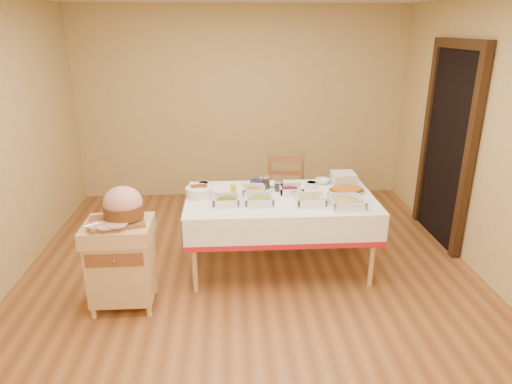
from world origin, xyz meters
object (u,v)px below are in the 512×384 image
dining_chair (285,198)px  preserve_jar_right (279,186)px  plate_stack (343,179)px  ham_on_board (122,207)px  bread_basket (199,192)px  brass_platter (347,191)px  butcher_cart (121,260)px  dining_table (280,212)px  mustard_bottle (233,191)px  preserve_jar_left (265,182)px

dining_chair → preserve_jar_right: size_ratio=8.65×
preserve_jar_right → plate_stack: (0.69, 0.14, 0.01)m
dining_chair → ham_on_board: 1.98m
preserve_jar_right → bread_basket: (-0.79, -0.12, -0.00)m
bread_basket → brass_platter: (1.45, 0.02, -0.03)m
butcher_cart → preserve_jar_right: preserve_jar_right is taller
dining_chair → bread_basket: 1.13m
dining_table → dining_chair: (0.13, 0.64, -0.10)m
ham_on_board → preserve_jar_right: (1.38, 0.73, -0.10)m
dining_table → dining_chair: 0.67m
ham_on_board → brass_platter: size_ratio=1.29×
mustard_bottle → brass_platter: bearing=4.8°
bread_basket → plate_stack: 1.50m
preserve_jar_left → ham_on_board: bearing=-146.7°
butcher_cart → dining_chair: 1.99m
dining_chair → plate_stack: size_ratio=4.09×
preserve_jar_right → brass_platter: size_ratio=0.31×
butcher_cart → preserve_jar_left: preserve_jar_left is taller
dining_chair → bread_basket: (-0.91, -0.59, 0.31)m
mustard_bottle → ham_on_board: bearing=-149.4°
plate_stack → brass_platter: size_ratio=0.67×
dining_table → bread_basket: 0.81m
preserve_jar_left → mustard_bottle: size_ratio=0.79×
butcher_cart → preserve_jar_right: (1.43, 0.77, 0.36)m
bread_basket → plate_stack: size_ratio=1.11×
plate_stack → mustard_bottle: bearing=-163.7°
preserve_jar_right → plate_stack: bearing=11.9°
preserve_jar_left → bread_basket: bearing=-162.6°
preserve_jar_right → plate_stack: plate_stack is taller
preserve_jar_left → brass_platter: size_ratio=0.38×
dining_chair → ham_on_board: size_ratio=2.11×
preserve_jar_right → mustard_bottle: (-0.46, -0.19, 0.03)m
mustard_bottle → plate_stack: size_ratio=0.73×
butcher_cart → preserve_jar_right: size_ratio=7.04×
dining_table → plate_stack: bearing=24.6°
dining_table → bread_basket: size_ratio=6.96×
butcher_cart → ham_on_board: bearing=38.0°
dining_chair → plate_stack: 0.73m
mustard_bottle → bread_basket: mustard_bottle is taller
dining_chair → dining_table: bearing=-101.5°
preserve_jar_right → plate_stack: 0.70m
butcher_cart → preserve_jar_left: (1.29, 0.86, 0.38)m
ham_on_board → plate_stack: size_ratio=1.94×
butcher_cart → preserve_jar_left: size_ratio=5.77×
preserve_jar_right → bread_basket: bread_basket is taller
preserve_jar_left → mustard_bottle: 0.43m
preserve_jar_right → mustard_bottle: bearing=-157.4°
brass_platter → mustard_bottle: bearing=-175.2°
mustard_bottle → plate_stack: 1.19m
preserve_jar_right → bread_basket: size_ratio=0.43×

